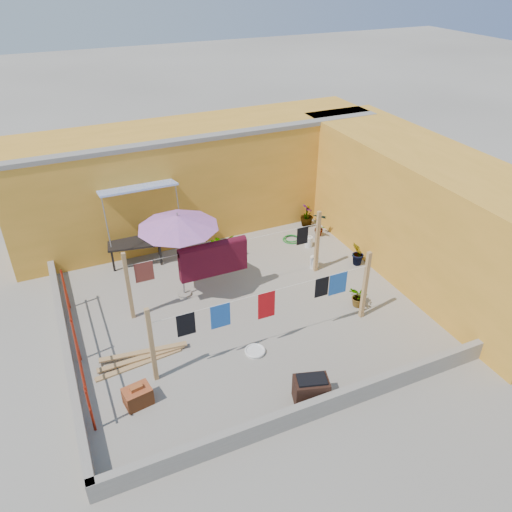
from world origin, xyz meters
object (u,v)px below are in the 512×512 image
water_jug_a (309,242)px  water_jug_b (314,262)px  white_basin (255,351)px  green_hose (291,239)px  brazier (311,390)px  plant_back_a (221,247)px  brick_stack (138,396)px  patio_umbrella (178,222)px  outdoor_table (135,243)px

water_jug_a → water_jug_b: size_ratio=0.96×
white_basin → water_jug_a: size_ratio=1.27×
green_hose → water_jug_b: bearing=-94.7°
brazier → water_jug_b: bearing=59.4°
water_jug_b → plant_back_a: 2.64m
brazier → water_jug_b: 4.82m
brick_stack → water_jug_b: size_ratio=1.52×
brick_stack → water_jug_a: (5.94, 3.91, -0.04)m
patio_umbrella → brazier: bearing=-74.6°
green_hose → brazier: bearing=-114.2°
patio_umbrella → brick_stack: 4.07m
plant_back_a → water_jug_a: bearing=-9.5°
brick_stack → green_hose: (5.66, 4.46, -0.16)m
outdoor_table → white_basin: (1.52, -4.72, -0.57)m
white_basin → green_hose: white_basin is taller
brazier → plant_back_a: (0.29, 5.65, 0.09)m
water_jug_a → water_jug_b: (-0.42, -1.06, 0.01)m
outdoor_table → green_hose: outdoor_table is taller
brazier → plant_back_a: size_ratio=1.00×
brazier → water_jug_a: size_ratio=2.10×
water_jug_b → plant_back_a: bearing=145.4°
white_basin → plant_back_a: plant_back_a is taller
brazier → water_jug_a: 5.95m
water_jug_b → plant_back_a: (-2.16, 1.49, 0.21)m
brick_stack → green_hose: size_ratio=1.08×
white_basin → water_jug_b: water_jug_b is taller
plant_back_a → water_jug_b: bearing=-34.6°
brazier → green_hose: size_ratio=1.43×
patio_umbrella → water_jug_a: patio_umbrella is taller
brazier → water_jug_a: bearing=61.2°
outdoor_table → brazier: bearing=-73.0°
patio_umbrella → brazier: size_ratio=3.30×
patio_umbrella → brick_stack: bearing=-121.3°
water_jug_a → plant_back_a: plant_back_a is taller
patio_umbrella → water_jug_a: bearing=11.6°
brick_stack → water_jug_b: 6.22m
patio_umbrella → white_basin: patio_umbrella is taller
patio_umbrella → water_jug_b: size_ratio=6.61×
patio_umbrella → plant_back_a: patio_umbrella is taller
patio_umbrella → plant_back_a: (1.50, 1.27, -1.71)m
outdoor_table → brick_stack: bearing=-102.4°
water_jug_b → brick_stack: bearing=-152.7°
brick_stack → green_hose: 7.20m
water_jug_a → outdoor_table: bearing=166.2°
brick_stack → brazier: brazier is taller
water_jug_b → patio_umbrella: bearing=176.6°
outdoor_table → water_jug_b: size_ratio=4.11×
outdoor_table → brazier: size_ratio=2.05×
outdoor_table → plant_back_a: plant_back_a is taller
patio_umbrella → water_jug_b: 4.14m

